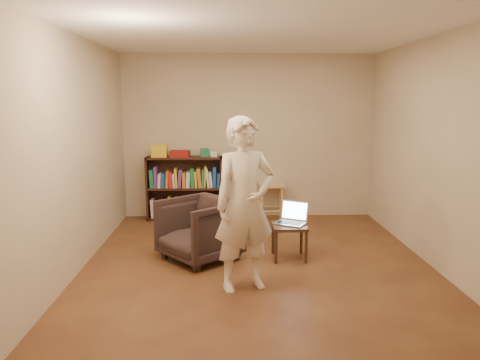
{
  "coord_description": "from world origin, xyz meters",
  "views": [
    {
      "loc": [
        -0.36,
        -5.26,
        1.9
      ],
      "look_at": [
        -0.19,
        0.35,
        0.92
      ],
      "focal_mm": 35.0,
      "sensor_mm": 36.0,
      "label": 1
    }
  ],
  "objects_px": {
    "laptop": "(292,218)",
    "armchair": "(199,229)",
    "stool": "(271,190)",
    "side_table": "(289,230)",
    "person": "(245,204)",
    "bookshelf": "(185,192)"
  },
  "relations": [
    {
      "from": "laptop",
      "to": "armchair",
      "type": "bearing_deg",
      "value": -146.58
    },
    {
      "from": "stool",
      "to": "side_table",
      "type": "distance_m",
      "value": 1.9
    },
    {
      "from": "person",
      "to": "laptop",
      "type": "bearing_deg",
      "value": 36.91
    },
    {
      "from": "bookshelf",
      "to": "armchair",
      "type": "xyz_separation_m",
      "value": [
        0.34,
        -1.96,
        -0.07
      ]
    },
    {
      "from": "bookshelf",
      "to": "side_table",
      "type": "bearing_deg",
      "value": -54.26
    },
    {
      "from": "armchair",
      "to": "laptop",
      "type": "height_order",
      "value": "armchair"
    },
    {
      "from": "stool",
      "to": "side_table",
      "type": "bearing_deg",
      "value": -88.92
    },
    {
      "from": "bookshelf",
      "to": "stool",
      "type": "xyz_separation_m",
      "value": [
        1.38,
        -0.07,
        0.03
      ]
    },
    {
      "from": "side_table",
      "to": "stool",
      "type": "bearing_deg",
      "value": 91.08
    },
    {
      "from": "armchair",
      "to": "side_table",
      "type": "xyz_separation_m",
      "value": [
        1.08,
        -0.01,
        -0.02
      ]
    },
    {
      "from": "laptop",
      "to": "person",
      "type": "distance_m",
      "value": 1.2
    },
    {
      "from": "stool",
      "to": "armchair",
      "type": "bearing_deg",
      "value": -118.8
    },
    {
      "from": "bookshelf",
      "to": "armchair",
      "type": "bearing_deg",
      "value": -80.16
    },
    {
      "from": "stool",
      "to": "person",
      "type": "relative_size",
      "value": 0.33
    },
    {
      "from": "armchair",
      "to": "person",
      "type": "xyz_separation_m",
      "value": [
        0.51,
        -0.89,
        0.5
      ]
    },
    {
      "from": "stool",
      "to": "side_table",
      "type": "height_order",
      "value": "stool"
    },
    {
      "from": "stool",
      "to": "person",
      "type": "height_order",
      "value": "person"
    },
    {
      "from": "stool",
      "to": "laptop",
      "type": "distance_m",
      "value": 1.82
    },
    {
      "from": "laptop",
      "to": "person",
      "type": "relative_size",
      "value": 0.26
    },
    {
      "from": "bookshelf",
      "to": "stool",
      "type": "distance_m",
      "value": 1.38
    },
    {
      "from": "bookshelf",
      "to": "stool",
      "type": "height_order",
      "value": "bookshelf"
    },
    {
      "from": "bookshelf",
      "to": "person",
      "type": "xyz_separation_m",
      "value": [
        0.84,
        -2.85,
        0.43
      ]
    }
  ]
}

